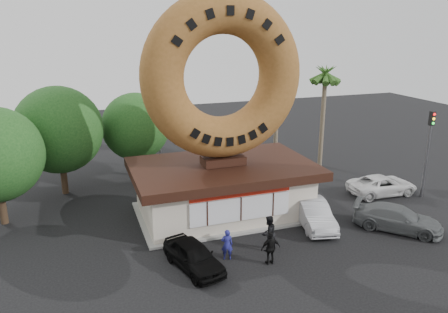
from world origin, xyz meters
name	(u,v)px	position (x,y,z in m)	size (l,w,h in m)	color
ground	(261,258)	(0.00, 0.00, 0.00)	(90.00, 90.00, 0.00)	black
donut_shop	(223,187)	(0.00, 5.98, 1.77)	(11.20, 7.20, 3.80)	beige
giant_donut	(223,76)	(0.00, 6.00, 8.66)	(9.73, 9.73, 2.48)	#915B2A
tree_west	(59,130)	(-9.50, 13.00, 4.64)	(6.00, 6.00, 7.65)	#473321
tree_mid	(136,127)	(-4.00, 15.00, 4.02)	(5.20, 5.20, 6.63)	#473321
palm_near	(278,65)	(7.50, 14.00, 8.41)	(2.60, 2.60, 9.75)	#726651
palm_far	(325,77)	(11.00, 12.50, 7.48)	(2.60, 2.60, 8.75)	#726651
street_lamp	(160,116)	(-1.86, 16.00, 4.48)	(2.11, 0.20, 8.00)	#59595E
traffic_signal	(429,144)	(14.00, 3.99, 3.87)	(0.30, 0.38, 6.07)	#59595E
person_left	(227,244)	(-1.68, 0.55, 0.82)	(0.60, 0.39, 1.65)	navy
person_center	(268,233)	(0.71, 0.71, 0.97)	(0.95, 0.74, 1.95)	black
person_right	(271,248)	(0.21, -0.62, 0.88)	(1.03, 0.43, 1.75)	black
car_black	(194,256)	(-3.53, 0.25, 0.69)	(1.64, 4.07, 1.39)	black
car_silver	(313,213)	(4.51, 2.56, 0.76)	(1.61, 4.62, 1.52)	#A4A4A9
car_grey	(398,218)	(8.86, 0.41, 0.72)	(2.02, 4.97, 1.44)	#595D5E
car_white	(382,185)	(11.72, 5.36, 0.68)	(2.27, 4.92, 1.37)	silver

